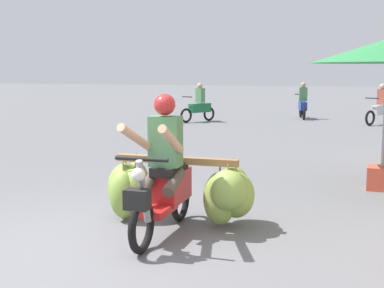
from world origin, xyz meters
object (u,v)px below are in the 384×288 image
(motorbike_distant_ahead_left, at_px, (303,104))
(motorbike_distant_ahead_right, at_px, (199,106))
(motorbike_main_loaded, at_px, (177,187))
(motorbike_distant_far_ahead, at_px, (381,108))

(motorbike_distant_ahead_left, height_order, motorbike_distant_ahead_right, same)
(motorbike_main_loaded, xyz_separation_m, motorbike_distant_ahead_left, (-0.33, 14.60, 0.10))
(motorbike_main_loaded, xyz_separation_m, motorbike_distant_ahead_right, (-3.72, 12.22, 0.10))
(motorbike_main_loaded, distance_m, motorbike_distant_ahead_left, 14.60)
(motorbike_main_loaded, bearing_deg, motorbike_distant_ahead_left, 91.28)
(motorbike_main_loaded, height_order, motorbike_distant_far_ahead, motorbike_main_loaded)
(motorbike_main_loaded, bearing_deg, motorbike_distant_far_ahead, 79.44)
(motorbike_main_loaded, relative_size, motorbike_distant_ahead_right, 1.35)
(motorbike_main_loaded, xyz_separation_m, motorbike_distant_far_ahead, (2.48, 13.30, 0.10))
(motorbike_distant_ahead_left, xyz_separation_m, motorbike_distant_ahead_right, (-3.39, -2.38, 0.00))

